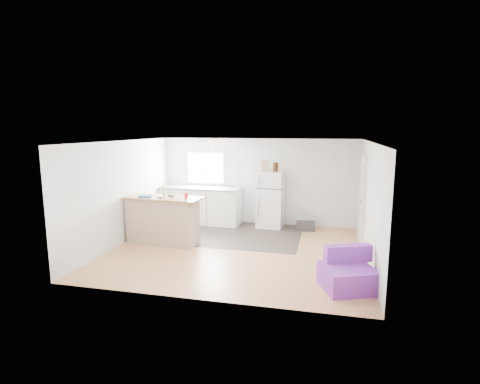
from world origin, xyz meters
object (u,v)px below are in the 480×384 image
object	(u,v)px
purple_seat	(348,274)
bottle_right	(277,167)
blue_tray	(145,196)
cooler	(306,223)
red_cup	(186,195)
peninsula	(163,220)
cardboard_box	(265,166)
mop	(162,235)
cleaner_jug	(166,239)
kitchen_cabinets	(201,205)
bottle_left	(274,167)
refrigerator	(271,199)

from	to	relation	value
purple_seat	bottle_right	bearing A→B (deg)	93.82
blue_tray	bottle_right	world-z (taller)	bottle_right
cooler	red_cup	bearing A→B (deg)	-150.51
peninsula	purple_seat	bearing A→B (deg)	-16.91
blue_tray	cardboard_box	bearing A→B (deg)	40.33
peninsula	mop	distance (m)	0.36
cleaner_jug	peninsula	bearing A→B (deg)	133.51
cleaner_jug	bottle_right	size ratio (longest dim) A/B	1.09
kitchen_cabinets	mop	xyz separation A→B (m)	(-0.21, -2.16, -0.30)
peninsula	cooler	xyz separation A→B (m)	(3.20, 1.89, -0.37)
kitchen_cabinets	purple_seat	size ratio (longest dim) A/B	2.23
cleaner_jug	bottle_left	distance (m)	3.38
purple_seat	cardboard_box	distance (m)	4.41
purple_seat	bottle_left	xyz separation A→B (m)	(-1.78, 3.58, 1.41)
kitchen_cabinets	bottle_left	xyz separation A→B (m)	(2.10, -0.06, 1.13)
refrigerator	bottle_left	world-z (taller)	bottle_left
cleaner_jug	red_cup	distance (m)	1.16
refrigerator	bottle_right	distance (m)	0.91
cleaner_jug	bottle_right	world-z (taller)	bottle_right
red_cup	bottle_right	world-z (taller)	bottle_right
refrigerator	purple_seat	world-z (taller)	refrigerator
mop	red_cup	size ratio (longest dim) A/B	11.88
mop	cardboard_box	distance (m)	3.32
cleaner_jug	bottle_right	xyz separation A→B (m)	(2.32, 2.06, 1.54)
peninsula	cardboard_box	bearing A→B (deg)	48.66
kitchen_cabinets	red_cup	xyz separation A→B (m)	(0.35, -2.00, 0.64)
red_cup	bottle_right	xyz separation A→B (m)	(1.81, 2.00, 0.49)
peninsula	cooler	size ratio (longest dim) A/B	3.51
kitchen_cabinets	purple_seat	xyz separation A→B (m)	(3.88, -3.64, -0.28)
mop	bottle_right	xyz separation A→B (m)	(2.38, 2.16, 1.43)
refrigerator	purple_seat	bearing A→B (deg)	-58.80
bottle_left	bottle_right	distance (m)	0.09
refrigerator	blue_tray	world-z (taller)	refrigerator
peninsula	cooler	bearing A→B (deg)	35.31
cardboard_box	bottle_left	xyz separation A→B (m)	(0.26, -0.06, -0.02)
blue_tray	cardboard_box	xyz separation A→B (m)	(2.47, 2.09, 0.56)
cardboard_box	bottle_right	world-z (taller)	cardboard_box
peninsula	mop	bearing A→B (deg)	-76.84
kitchen_cabinets	red_cup	bearing A→B (deg)	-78.04
cooler	purple_seat	size ratio (longest dim) A/B	0.50
purple_seat	bottle_left	distance (m)	4.24
kitchen_cabinets	cooler	distance (m)	2.98
kitchen_cabinets	cleaner_jug	distance (m)	2.10
cardboard_box	bottle_right	distance (m)	0.32
red_cup	cardboard_box	size ratio (longest dim) A/B	0.40
bottle_left	bottle_right	world-z (taller)	same
peninsula	refrigerator	xyz separation A→B (m)	(2.23, 2.03, 0.21)
blue_tray	mop	bearing A→B (deg)	-9.27
cardboard_box	mop	bearing A→B (deg)	-133.65
red_cup	bottle_right	distance (m)	2.74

